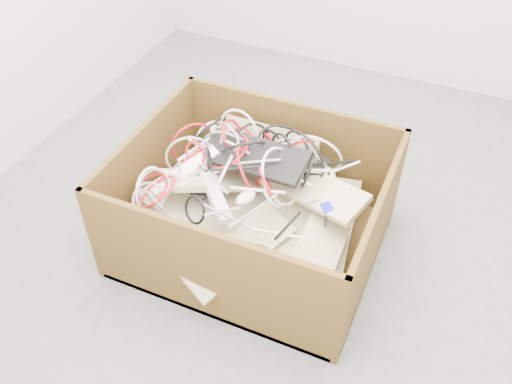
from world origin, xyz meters
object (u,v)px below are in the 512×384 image
at_px(cardboard_box, 251,221).
at_px(power_strip_right, 216,197).
at_px(power_strip_left, 186,172).
at_px(vga_plug, 327,208).

distance_m(cardboard_box, power_strip_right, 0.25).
xyz_separation_m(power_strip_left, vga_plug, (0.63, 0.03, 0.00)).
distance_m(power_strip_right, vga_plug, 0.46).
height_order(cardboard_box, vga_plug, cardboard_box).
distance_m(cardboard_box, vga_plug, 0.41).
bearing_deg(vga_plug, cardboard_box, -135.71).
relative_size(cardboard_box, vga_plug, 24.04).
xyz_separation_m(power_strip_left, power_strip_right, (0.18, -0.07, -0.02)).
distance_m(power_strip_left, vga_plug, 0.63).
bearing_deg(power_strip_left, power_strip_right, -78.40).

